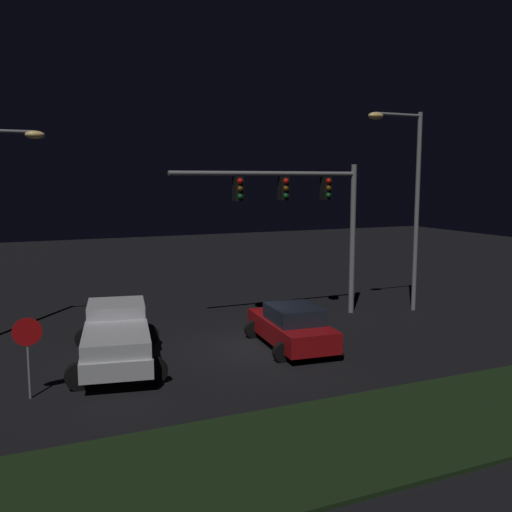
# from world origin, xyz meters

# --- Properties ---
(ground_plane) EXTENTS (80.00, 80.00, 0.00)m
(ground_plane) POSITION_xyz_m (0.00, 0.00, 0.00)
(ground_plane) COLOR black
(grass_median) EXTENTS (22.22, 4.36, 0.10)m
(grass_median) POSITION_xyz_m (0.00, -7.68, 0.05)
(grass_median) COLOR black
(grass_median) RESTS_ON ground_plane
(pickup_truck) EXTENTS (3.54, 5.67, 1.80)m
(pickup_truck) POSITION_xyz_m (-4.49, -0.05, 1.00)
(pickup_truck) COLOR #B7B7BC
(pickup_truck) RESTS_ON ground_plane
(car_sedan) EXTENTS (2.74, 4.54, 1.51)m
(car_sedan) POSITION_xyz_m (1.48, -0.65, 0.74)
(car_sedan) COLOR maroon
(car_sedan) RESTS_ON ground_plane
(traffic_signal_gantry) EXTENTS (8.32, 0.56, 6.50)m
(traffic_signal_gantry) POSITION_xyz_m (3.88, 2.95, 4.90)
(traffic_signal_gantry) COLOR slate
(traffic_signal_gantry) RESTS_ON ground_plane
(street_lamp_right) EXTENTS (2.78, 0.44, 8.75)m
(street_lamp_right) POSITION_xyz_m (8.63, 2.23, 5.47)
(street_lamp_right) COLOR slate
(street_lamp_right) RESTS_ON ground_plane
(stop_sign) EXTENTS (0.76, 0.08, 2.23)m
(stop_sign) POSITION_xyz_m (-7.19, -2.06, 1.56)
(stop_sign) COLOR slate
(stop_sign) RESTS_ON ground_plane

